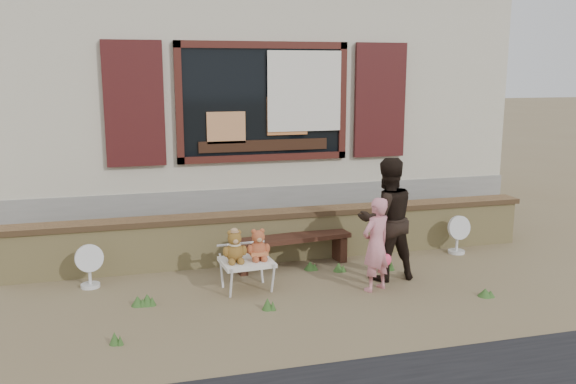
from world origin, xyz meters
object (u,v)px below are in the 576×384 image
object	(u,v)px
teddy_bear_right	(258,244)
child	(376,244)
bench	(291,244)
folding_chair	(247,263)
adult	(387,219)
teddy_bear_left	(235,246)

from	to	relation	value
teddy_bear_right	child	xyz separation A→B (m)	(1.29, -0.40, 0.01)
bench	folding_chair	world-z (taller)	bench
teddy_bear_right	adult	distance (m)	1.59
folding_chair	child	world-z (taller)	child
folding_chair	adult	xyz separation A→B (m)	(1.71, -0.05, 0.42)
folding_chair	adult	size ratio (longest dim) A/B	0.41
child	teddy_bear_right	bearing A→B (deg)	-41.45
teddy_bear_left	teddy_bear_right	xyz separation A→B (m)	(0.28, 0.02, -0.01)
teddy_bear_right	child	world-z (taller)	child
bench	child	bearing A→B (deg)	-64.22
bench	teddy_bear_right	size ratio (longest dim) A/B	4.33
folding_chair	adult	distance (m)	1.76
child	adult	size ratio (longest dim) A/B	0.74
bench	teddy_bear_left	bearing A→B (deg)	-147.63
child	adult	bearing A→B (deg)	-152.96
bench	child	world-z (taller)	child
bench	folding_chair	xyz separation A→B (m)	(-0.73, -0.70, 0.03)
teddy_bear_left	bench	bearing A→B (deg)	34.76
bench	child	distance (m)	1.32
bench	teddy_bear_right	bearing A→B (deg)	-137.49
folding_chair	teddy_bear_right	bearing A→B (deg)	0.00
folding_chair	teddy_bear_left	bearing A→B (deg)	180.00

